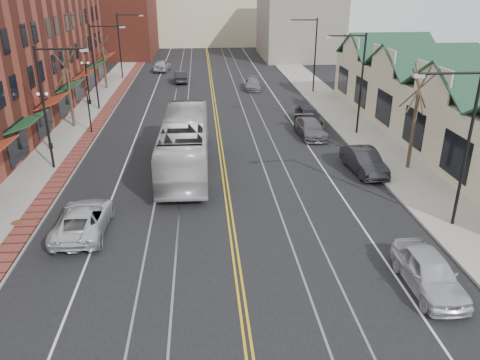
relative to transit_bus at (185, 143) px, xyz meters
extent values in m
plane|color=black|center=(2.54, -15.50, -1.78)|extent=(160.00, 160.00, 0.00)
cube|color=gray|center=(-9.46, 4.50, -1.71)|extent=(4.00, 120.00, 0.15)
cube|color=gray|center=(14.54, 4.50, -1.71)|extent=(4.00, 120.00, 0.15)
cube|color=#BEB292|center=(20.54, 4.50, 0.52)|extent=(8.00, 36.00, 4.60)
cube|color=maroon|center=(-13.46, 54.50, 5.22)|extent=(14.00, 18.00, 14.00)
cube|color=#BEB292|center=(2.54, 69.50, 2.72)|extent=(22.00, 14.00, 9.00)
cube|color=slate|center=(17.54, 49.50, 3.72)|extent=(12.00, 16.00, 11.00)
cylinder|color=black|center=(-8.96, 0.50, 2.37)|extent=(0.16, 0.16, 8.00)
cylinder|color=black|center=(-7.46, 0.50, 6.17)|extent=(3.00, 0.12, 0.12)
cube|color=#999999|center=(-5.96, 0.50, 6.07)|extent=(0.50, 0.25, 0.15)
cylinder|color=black|center=(-8.96, 16.50, 2.37)|extent=(0.16, 0.16, 8.00)
cylinder|color=black|center=(-7.46, 16.50, 6.17)|extent=(3.00, 0.12, 0.12)
cube|color=#999999|center=(-5.96, 16.50, 6.07)|extent=(0.50, 0.25, 0.15)
cylinder|color=black|center=(-8.96, 32.50, 2.37)|extent=(0.16, 0.16, 8.00)
cylinder|color=black|center=(-7.46, 32.50, 6.17)|extent=(3.00, 0.12, 0.12)
cube|color=#999999|center=(-5.96, 32.50, 6.07)|extent=(0.50, 0.25, 0.15)
cylinder|color=black|center=(14.04, -9.50, 2.37)|extent=(0.16, 0.16, 8.00)
cylinder|color=black|center=(12.54, -9.50, 6.17)|extent=(3.00, 0.12, 0.12)
cube|color=#999999|center=(11.04, -9.50, 6.07)|extent=(0.50, 0.25, 0.15)
cylinder|color=black|center=(14.04, 6.50, 2.37)|extent=(0.16, 0.16, 8.00)
cylinder|color=black|center=(12.54, 6.50, 6.17)|extent=(3.00, 0.12, 0.12)
cube|color=#999999|center=(11.04, 6.50, 6.07)|extent=(0.50, 0.25, 0.15)
cylinder|color=black|center=(14.04, 22.50, 2.37)|extent=(0.16, 0.16, 8.00)
cylinder|color=black|center=(12.54, 22.50, 6.17)|extent=(3.00, 0.12, 0.12)
cube|color=#999999|center=(11.04, 22.50, 6.07)|extent=(0.50, 0.25, 0.15)
cylinder|color=black|center=(-10.26, 4.50, -1.43)|extent=(0.28, 0.28, 0.40)
cylinder|color=black|center=(-10.26, 4.50, 0.37)|extent=(0.14, 0.14, 4.00)
cube|color=black|center=(-10.26, 4.50, 2.37)|extent=(0.60, 0.06, 0.06)
sphere|color=white|center=(-10.56, 4.50, 2.52)|extent=(0.24, 0.24, 0.24)
sphere|color=white|center=(-9.96, 4.50, 2.52)|extent=(0.24, 0.24, 0.24)
cylinder|color=black|center=(-10.26, 18.50, -1.43)|extent=(0.28, 0.28, 0.40)
cylinder|color=black|center=(-10.26, 18.50, 0.37)|extent=(0.14, 0.14, 4.00)
cube|color=black|center=(-10.26, 18.50, 2.37)|extent=(0.60, 0.06, 0.06)
sphere|color=white|center=(-10.56, 18.50, 2.52)|extent=(0.24, 0.24, 0.24)
sphere|color=white|center=(-9.96, 18.50, 2.52)|extent=(0.24, 0.24, 0.24)
cylinder|color=#382B21|center=(-9.96, 10.50, 0.82)|extent=(0.24, 0.24, 4.90)
cylinder|color=#382B21|center=(-9.96, 10.50, 3.37)|extent=(0.58, 1.37, 2.90)
cylinder|color=#382B21|center=(-9.96, 10.50, 3.37)|extent=(1.60, 0.66, 2.78)
cylinder|color=#382B21|center=(-9.96, 10.50, 3.37)|extent=(0.53, 1.23, 2.96)
cylinder|color=#382B21|center=(-9.96, 10.50, 3.37)|extent=(1.69, 1.03, 2.64)
cylinder|color=#382B21|center=(-9.96, 10.50, 3.37)|extent=(1.78, 1.29, 2.48)
cylinder|color=#382B21|center=(-9.96, 26.50, 0.64)|extent=(0.24, 0.24, 4.55)
cylinder|color=#382B21|center=(-9.96, 26.50, 3.02)|extent=(0.55, 1.28, 2.69)
cylinder|color=#382B21|center=(-9.96, 26.50, 3.02)|extent=(1.49, 0.62, 2.58)
cylinder|color=#382B21|center=(-9.96, 26.50, 3.02)|extent=(0.50, 1.15, 2.75)
cylinder|color=#382B21|center=(-9.96, 26.50, 3.02)|extent=(1.57, 0.97, 2.45)
cylinder|color=#382B21|center=(-9.96, 26.50, 3.02)|extent=(1.66, 1.20, 2.30)
cylinder|color=#382B21|center=(15.04, -1.50, 0.99)|extent=(0.24, 0.24, 5.25)
cylinder|color=#382B21|center=(15.04, -1.50, 3.72)|extent=(0.61, 1.46, 3.10)
cylinder|color=#382B21|center=(15.04, -1.50, 3.72)|extent=(1.70, 0.70, 2.97)
cylinder|color=#382B21|center=(15.04, -1.50, 3.72)|extent=(0.56, 1.31, 3.17)
cylinder|color=#382B21|center=(15.04, -1.50, 3.72)|extent=(1.80, 1.10, 2.82)
cylinder|color=#382B21|center=(15.04, -1.50, 3.72)|extent=(1.90, 1.37, 2.65)
cylinder|color=#592D19|center=(-8.66, -7.50, -1.62)|extent=(0.60, 0.60, 0.02)
cylinder|color=black|center=(-8.06, 8.50, -0.03)|extent=(0.12, 0.12, 3.20)
imported|color=black|center=(-8.06, 8.50, 1.72)|extent=(0.18, 0.15, 0.90)
imported|color=silver|center=(0.00, 0.00, 0.00)|extent=(3.23, 12.85, 3.56)
imported|color=silver|center=(-4.96, -8.51, -1.05)|extent=(2.44, 5.26, 1.46)
imported|color=silver|center=(10.31, -14.56, -1.01)|extent=(1.84, 4.57, 1.55)
imported|color=black|center=(11.84, -1.76, -0.99)|extent=(2.05, 4.91, 1.58)
imported|color=#59585E|center=(10.04, 6.23, -1.08)|extent=(2.23, 4.92, 1.40)
imported|color=black|center=(10.65, 9.78, -0.99)|extent=(1.87, 4.64, 1.58)
imported|color=black|center=(-1.31, 29.59, -1.08)|extent=(1.86, 4.40, 1.41)
imported|color=slate|center=(7.33, 24.82, -1.14)|extent=(2.27, 4.59, 1.28)
imported|color=#A8AAAF|center=(-4.19, 37.94, -0.98)|extent=(2.50, 4.94, 1.61)
camera|label=1|loc=(1.18, -30.05, 10.02)|focal=35.00mm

